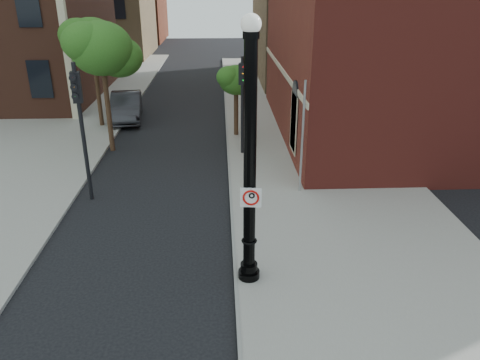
{
  "coord_description": "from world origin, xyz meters",
  "views": [
    {
      "loc": [
        1.7,
        -10.92,
        7.86
      ],
      "look_at": [
        2.26,
        2.0,
        2.3
      ],
      "focal_mm": 35.0,
      "sensor_mm": 36.0,
      "label": 1
    }
  ],
  "objects_px": {
    "lamppost": "(250,172)",
    "traffic_signal_right": "(242,90)",
    "traffic_signal_left": "(80,111)",
    "parked_car": "(126,107)",
    "no_parking_sign": "(251,197)"
  },
  "relations": [
    {
      "from": "lamppost",
      "to": "traffic_signal_left",
      "type": "bearing_deg",
      "value": 135.91
    },
    {
      "from": "parked_car",
      "to": "traffic_signal_right",
      "type": "xyz_separation_m",
      "value": [
        6.7,
        -6.53,
        2.36
      ]
    },
    {
      "from": "parked_car",
      "to": "traffic_signal_left",
      "type": "relative_size",
      "value": 0.94
    },
    {
      "from": "lamppost",
      "to": "traffic_signal_right",
      "type": "height_order",
      "value": "lamppost"
    },
    {
      "from": "traffic_signal_left",
      "to": "parked_car",
      "type": "bearing_deg",
      "value": 84.64
    },
    {
      "from": "parked_car",
      "to": "traffic_signal_right",
      "type": "height_order",
      "value": "traffic_signal_right"
    },
    {
      "from": "lamppost",
      "to": "traffic_signal_right",
      "type": "relative_size",
      "value": 1.53
    },
    {
      "from": "parked_car",
      "to": "traffic_signal_right",
      "type": "relative_size",
      "value": 1.05
    },
    {
      "from": "lamppost",
      "to": "traffic_signal_right",
      "type": "bearing_deg",
      "value": 88.31
    },
    {
      "from": "no_parking_sign",
      "to": "traffic_signal_right",
      "type": "bearing_deg",
      "value": 94.91
    },
    {
      "from": "traffic_signal_left",
      "to": "lamppost",
      "type": "bearing_deg",
      "value": -52.51
    },
    {
      "from": "lamppost",
      "to": "parked_car",
      "type": "height_order",
      "value": "lamppost"
    },
    {
      "from": "parked_car",
      "to": "traffic_signal_left",
      "type": "height_order",
      "value": "traffic_signal_left"
    },
    {
      "from": "lamppost",
      "to": "parked_car",
      "type": "relative_size",
      "value": 1.45
    },
    {
      "from": "no_parking_sign",
      "to": "parked_car",
      "type": "relative_size",
      "value": 0.11
    }
  ]
}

